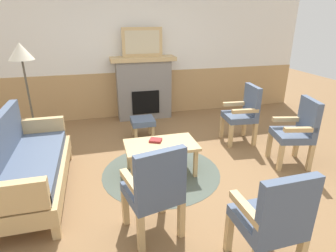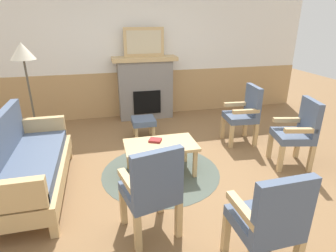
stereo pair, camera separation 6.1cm
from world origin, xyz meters
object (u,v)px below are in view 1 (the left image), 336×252
at_px(footstool, 143,122).
at_px(couch, 29,165).
at_px(armchair_near_fireplace, 244,112).
at_px(fireplace, 144,87).
at_px(book_on_table, 156,140).
at_px(armchair_by_window_left, 298,129).
at_px(armchair_front_left, 273,218).
at_px(framed_picture, 142,42).
at_px(floor_lamp_by_couch, 22,58).
at_px(coffee_table, 161,147).
at_px(armchair_front_center, 155,188).

bearing_deg(footstool, couch, -139.54).
bearing_deg(armchair_near_fireplace, fireplace, 130.42).
bearing_deg(fireplace, couch, -126.74).
bearing_deg(armchair_near_fireplace, couch, -166.50).
bearing_deg(book_on_table, fireplace, 83.95).
bearing_deg(armchair_by_window_left, armchair_front_left, -132.97).
xyz_separation_m(framed_picture, couch, (-1.81, -2.42, -1.16)).
bearing_deg(framed_picture, floor_lamp_by_couch, -152.64).
distance_m(framed_picture, armchair_front_left, 4.25).
xyz_separation_m(couch, armchair_front_left, (2.12, -1.69, 0.14)).
distance_m(framed_picture, coffee_table, 2.62).
bearing_deg(couch, footstool, 40.46).
bearing_deg(couch, armchair_by_window_left, -2.19).
bearing_deg(book_on_table, framed_picture, 83.95).
height_order(framed_picture, armchair_by_window_left, framed_picture).
height_order(framed_picture, book_on_table, framed_picture).
bearing_deg(armchair_front_center, armchair_near_fireplace, 43.42).
bearing_deg(armchair_near_fireplace, armchair_by_window_left, -69.17).
distance_m(framed_picture, armchair_near_fireplace, 2.40).
xyz_separation_m(armchair_by_window_left, armchair_front_left, (-1.44, -1.55, 0.00)).
relative_size(couch, coffee_table, 1.88).
height_order(couch, book_on_table, couch).
height_order(couch, armchair_near_fireplace, same).
distance_m(fireplace, floor_lamp_by_couch, 2.37).
relative_size(armchair_near_fireplace, armchair_front_center, 1.00).
distance_m(coffee_table, footstool, 1.27).
distance_m(footstool, armchair_front_left, 3.10).
relative_size(armchair_front_left, armchair_front_center, 1.00).
bearing_deg(coffee_table, couch, -176.69).
bearing_deg(couch, book_on_table, 6.85).
xyz_separation_m(book_on_table, floor_lamp_by_couch, (-1.75, 1.21, 1.00)).
xyz_separation_m(armchair_by_window_left, floor_lamp_by_couch, (-3.73, 1.54, 0.91)).
relative_size(couch, book_on_table, 11.17).
xyz_separation_m(couch, armchair_near_fireplace, (3.22, 0.77, 0.14)).
bearing_deg(footstool, framed_picture, 78.34).
xyz_separation_m(framed_picture, footstool, (-0.22, -1.07, -1.28)).
bearing_deg(armchair_front_left, armchair_by_window_left, 47.03).
bearing_deg(footstool, book_on_table, -90.81).
relative_size(framed_picture, armchair_near_fireplace, 0.82).
relative_size(armchair_front_left, floor_lamp_by_couch, 0.58).
distance_m(armchair_near_fireplace, armchair_front_center, 2.64).
bearing_deg(armchair_front_center, coffee_table, 74.03).
bearing_deg(armchair_front_left, framed_picture, 94.31).
relative_size(footstool, armchair_front_center, 0.41).
height_order(framed_picture, armchair_near_fireplace, framed_picture).
bearing_deg(floor_lamp_by_couch, armchair_near_fireplace, -10.48).
distance_m(coffee_table, armchair_front_center, 1.19).
bearing_deg(fireplace, book_on_table, -96.05).
xyz_separation_m(couch, coffee_table, (1.63, 0.09, -0.01)).
distance_m(armchair_by_window_left, armchair_front_center, 2.44).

